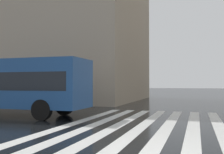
# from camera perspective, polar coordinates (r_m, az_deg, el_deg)

# --- Properties ---
(ground_plane) EXTENTS (220.00, 220.00, 0.00)m
(ground_plane) POSITION_cam_1_polar(r_m,az_deg,el_deg) (7.24, 7.39, -15.27)
(ground_plane) COLOR black
(zebra_crossing) EXTENTS (13.00, 6.50, 0.01)m
(zebra_crossing) POSITION_cam_1_polar(r_m,az_deg,el_deg) (11.26, 6.31, -10.27)
(zebra_crossing) COLOR silver
(zebra_crossing) RESTS_ON ground_plane
(haussmann_block_mid) EXTENTS (16.59, 24.36, 18.99)m
(haussmann_block_mid) POSITION_cam_1_polar(r_m,az_deg,el_deg) (33.43, -16.15, 11.65)
(haussmann_block_mid) COLOR tan
(haussmann_block_mid) RESTS_ON ground_plane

